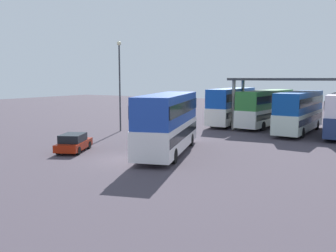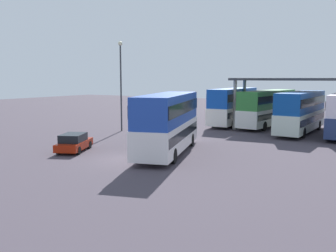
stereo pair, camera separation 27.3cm
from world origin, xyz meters
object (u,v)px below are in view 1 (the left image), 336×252
double_decker_near_canopy (232,105)px  lamppost_tall (120,76)px  double_decker_main (168,121)px  double_decker_far_right (299,110)px  double_decker_mid_row (266,107)px  parked_hatchback (74,143)px

double_decker_near_canopy → lamppost_tall: size_ratio=1.20×
double_decker_main → double_decker_near_canopy: (-2.14, 18.16, -0.04)m
double_decker_near_canopy → double_decker_far_right: bearing=-111.3°
double_decker_near_canopy → double_decker_mid_row: size_ratio=0.98×
double_decker_mid_row → double_decker_far_right: double_decker_far_right is taller
double_decker_main → double_decker_far_right: bearing=-39.3°
double_decker_main → parked_hatchback: 7.28m
double_decker_main → double_decker_mid_row: size_ratio=0.94×
parked_hatchback → double_decker_mid_row: size_ratio=0.37×
double_decker_near_canopy → lamppost_tall: (-7.88, -11.08, 3.30)m
parked_hatchback → double_decker_near_canopy: double_decker_near_canopy is taller
double_decker_main → double_decker_far_right: 16.48m
double_decker_near_canopy → double_decker_mid_row: (4.02, 0.08, -0.09)m
double_decker_main → double_decker_near_canopy: bearing=-10.9°
double_decker_main → lamppost_tall: lamppost_tall is taller
double_decker_mid_row → lamppost_tall: (-11.90, -11.17, 3.39)m
parked_hatchback → double_decker_far_right: size_ratio=0.38×
double_decker_near_canopy → double_decker_mid_row: 4.02m
double_decker_far_right → lamppost_tall: 18.40m
double_decker_main → double_decker_mid_row: double_decker_main is taller
double_decker_near_canopy → double_decker_far_right: size_ratio=1.01×
double_decker_near_canopy → parked_hatchback: bearing=166.8°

